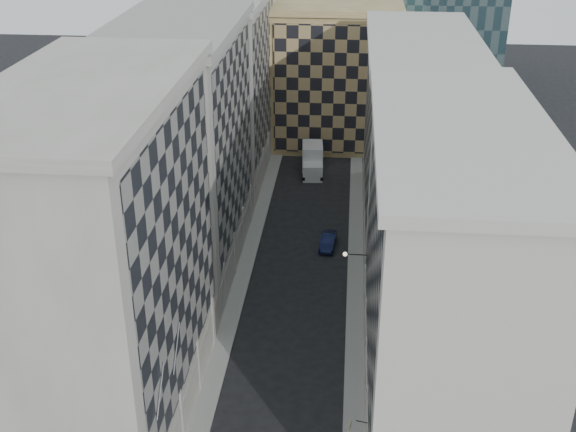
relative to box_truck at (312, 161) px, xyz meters
The scene contains 13 objects.
sidewalk_west 26.31m from the box_truck, 100.98° to the right, with size 1.50×100.00×0.15m, color gray.
sidewalk_east 26.40m from the box_truck, 77.97° to the right, with size 1.50×100.00×0.15m, color gray.
bldg_left_a 47.18m from the box_truck, 103.36° to the right, with size 10.80×22.80×23.70m.
bldg_left_b 27.01m from the box_truck, 115.02° to the right, with size 10.80×22.80×22.70m.
bldg_left_c 14.18m from the box_truck, behind, with size 10.80×22.80×21.70m.
bldg_right_a 43.19m from the box_truck, 74.75° to the right, with size 10.80×26.80×20.70m.
bldg_right_b 19.60m from the box_truck, 51.07° to the right, with size 10.80×28.80×19.70m.
tan_block 14.66m from the box_truck, 79.50° to the left, with size 16.80×14.80×18.80m.
flagpoles_left 50.53m from the box_truck, 96.48° to the right, with size 0.10×6.33×2.33m.
bracket_lamp 32.47m from the box_truck, 81.72° to the right, with size 1.98×0.36×0.36m.
box_truck is the anchor object (origin of this frame).
dark_car 19.52m from the box_truck, 82.04° to the right, with size 1.43×4.10×1.35m, color #10183D.
shop_sign 49.33m from the box_truck, 83.92° to the right, with size 1.15×0.63×0.71m.
Camera 1 is at (4.14, -27.34, 34.80)m, focal length 45.00 mm.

